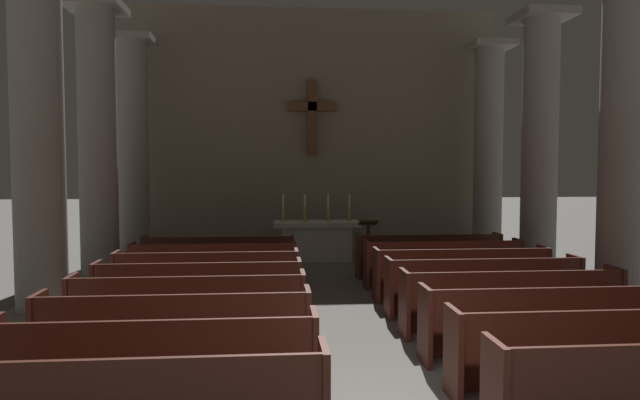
% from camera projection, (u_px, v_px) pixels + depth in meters
% --- Properties ---
extents(pew_left_row_2, '(3.15, 0.50, 0.95)m').
position_uv_depth(pew_left_row_2, '(157.00, 363.00, 5.51)').
color(pew_left_row_2, '#4C2319').
rests_on(pew_left_row_2, ground).
extents(pew_left_row_3, '(3.15, 0.50, 0.95)m').
position_uv_depth(pew_left_row_3, '(175.00, 331.00, 6.58)').
color(pew_left_row_3, '#4C2319').
rests_on(pew_left_row_3, ground).
extents(pew_left_row_4, '(3.15, 0.50, 0.95)m').
position_uv_depth(pew_left_row_4, '(189.00, 308.00, 7.64)').
color(pew_left_row_4, '#4C2319').
rests_on(pew_left_row_4, ground).
extents(pew_left_row_5, '(3.15, 0.50, 0.95)m').
position_uv_depth(pew_left_row_5, '(199.00, 291.00, 8.71)').
color(pew_left_row_5, '#4C2319').
rests_on(pew_left_row_5, ground).
extents(pew_left_row_6, '(3.15, 0.50, 0.95)m').
position_uv_depth(pew_left_row_6, '(207.00, 278.00, 9.78)').
color(pew_left_row_6, '#4C2319').
rests_on(pew_left_row_6, ground).
extents(pew_left_row_7, '(3.15, 0.50, 0.95)m').
position_uv_depth(pew_left_row_7, '(214.00, 267.00, 10.85)').
color(pew_left_row_7, '#4C2319').
rests_on(pew_left_row_7, ground).
extents(pew_left_row_8, '(3.15, 0.50, 0.95)m').
position_uv_depth(pew_left_row_8, '(219.00, 258.00, 11.92)').
color(pew_left_row_8, '#4C2319').
rests_on(pew_left_row_8, ground).
extents(pew_right_row_2, '(3.15, 0.50, 0.95)m').
position_uv_depth(pew_right_row_2, '(598.00, 350.00, 5.89)').
color(pew_right_row_2, '#4C2319').
rests_on(pew_right_row_2, ground).
extents(pew_right_row_3, '(3.15, 0.50, 0.95)m').
position_uv_depth(pew_right_row_3, '(548.00, 322.00, 6.95)').
color(pew_right_row_3, '#4C2319').
rests_on(pew_right_row_3, ground).
extents(pew_right_row_4, '(3.15, 0.50, 0.95)m').
position_uv_depth(pew_right_row_4, '(512.00, 302.00, 8.02)').
color(pew_right_row_4, '#4C2319').
rests_on(pew_right_row_4, ground).
extents(pew_right_row_5, '(3.15, 0.50, 0.95)m').
position_uv_depth(pew_right_row_5, '(484.00, 286.00, 9.09)').
color(pew_right_row_5, '#4C2319').
rests_on(pew_right_row_5, ground).
extents(pew_right_row_6, '(3.15, 0.50, 0.95)m').
position_uv_depth(pew_right_row_6, '(461.00, 274.00, 10.16)').
color(pew_right_row_6, '#4C2319').
rests_on(pew_right_row_6, ground).
extents(pew_right_row_7, '(3.15, 0.50, 0.95)m').
position_uv_depth(pew_right_row_7, '(443.00, 264.00, 11.22)').
color(pew_right_row_7, '#4C2319').
rests_on(pew_right_row_7, ground).
extents(pew_right_row_8, '(3.15, 0.50, 0.95)m').
position_uv_depth(pew_right_row_8, '(429.00, 255.00, 12.29)').
color(pew_right_row_8, '#4C2319').
rests_on(pew_right_row_8, ground).
extents(column_left_second, '(1.13, 1.13, 5.69)m').
position_uv_depth(column_left_second, '(38.00, 142.00, 8.53)').
color(column_left_second, gray).
rests_on(column_left_second, ground).
extents(column_right_second, '(1.13, 1.13, 5.69)m').
position_uv_depth(column_right_second, '(623.00, 144.00, 9.30)').
color(column_right_second, gray).
rests_on(column_right_second, ground).
extents(column_left_third, '(1.13, 1.13, 5.69)m').
position_uv_depth(column_left_third, '(98.00, 149.00, 11.45)').
color(column_left_third, gray).
rests_on(column_left_third, ground).
extents(column_right_third, '(1.13, 1.13, 5.69)m').
position_uv_depth(column_right_third, '(540.00, 150.00, 12.22)').
color(column_right_third, gray).
rests_on(column_right_third, ground).
extents(column_left_fourth, '(1.13, 1.13, 5.69)m').
position_uv_depth(column_left_fourth, '(133.00, 153.00, 14.36)').
color(column_left_fourth, gray).
rests_on(column_left_fourth, ground).
extents(column_right_fourth, '(1.13, 1.13, 5.69)m').
position_uv_depth(column_right_fourth, '(488.00, 153.00, 15.14)').
color(column_right_fourth, gray).
rests_on(column_right_fourth, ground).
extents(altar, '(2.20, 0.90, 1.01)m').
position_uv_depth(altar, '(316.00, 240.00, 14.54)').
color(altar, '#BCB7AD').
rests_on(altar, ground).
extents(candlestick_outer_left, '(0.16, 0.16, 0.70)m').
position_uv_depth(candlestick_outer_left, '(283.00, 213.00, 14.43)').
color(candlestick_outer_left, '#B79338').
rests_on(candlestick_outer_left, altar).
extents(candlestick_inner_left, '(0.16, 0.16, 0.70)m').
position_uv_depth(candlestick_inner_left, '(305.00, 212.00, 14.48)').
color(candlestick_inner_left, '#B79338').
rests_on(candlestick_inner_left, altar).
extents(candlestick_inner_right, '(0.16, 0.16, 0.70)m').
position_uv_depth(candlestick_inner_right, '(328.00, 212.00, 14.53)').
color(candlestick_inner_right, '#B79338').
rests_on(candlestick_inner_right, altar).
extents(candlestick_outer_right, '(0.16, 0.16, 0.70)m').
position_uv_depth(candlestick_outer_right, '(349.00, 212.00, 14.57)').
color(candlestick_outer_right, '#B79338').
rests_on(candlestick_outer_right, altar).
extents(apse_with_cross, '(10.49, 0.50, 6.88)m').
position_uv_depth(apse_with_cross, '(312.00, 131.00, 16.17)').
color(apse_with_cross, gray).
rests_on(apse_with_cross, ground).
extents(lectern, '(0.44, 0.36, 1.15)m').
position_uv_depth(lectern, '(368.00, 245.00, 13.44)').
color(lectern, '#4C2319').
rests_on(lectern, ground).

